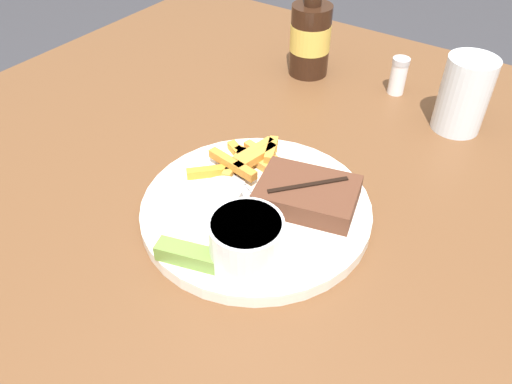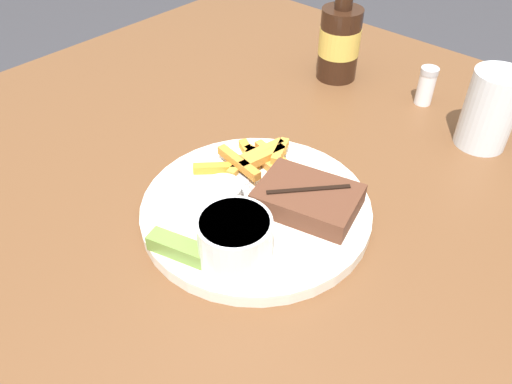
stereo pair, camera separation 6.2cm
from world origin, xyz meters
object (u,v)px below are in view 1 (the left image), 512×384
(steak_portion, at_px, (307,194))
(dipping_sauce_cup, at_px, (223,197))
(fork_utensil, at_px, (229,170))
(drinking_glass, at_px, (464,95))
(pickle_spear, at_px, (189,255))
(coleslaw_cup, at_px, (246,240))
(beer_bottle, at_px, (310,35))
(dinner_plate, at_px, (256,209))
(salt_shaker, at_px, (398,76))

(steak_portion, distance_m, dipping_sauce_cup, 0.11)
(fork_utensil, bearing_deg, drinking_glass, 82.38)
(steak_portion, bearing_deg, pickle_spear, -109.97)
(coleslaw_cup, distance_m, drinking_glass, 0.44)
(fork_utensil, relative_size, beer_bottle, 0.61)
(dinner_plate, xyz_separation_m, coleslaw_cup, (0.05, -0.08, 0.04))
(dinner_plate, relative_size, salt_shaker, 4.50)
(drinking_glass, bearing_deg, fork_utensil, -124.53)
(salt_shaker, bearing_deg, drinking_glass, -22.52)
(dinner_plate, xyz_separation_m, dipping_sauce_cup, (-0.03, -0.03, 0.03))
(coleslaw_cup, relative_size, fork_utensil, 0.66)
(steak_portion, bearing_deg, fork_utensil, -177.90)
(steak_portion, height_order, coleslaw_cup, coleslaw_cup)
(steak_portion, height_order, salt_shaker, salt_shaker)
(pickle_spear, bearing_deg, drinking_glass, 71.90)
(steak_portion, bearing_deg, dinner_plate, -142.70)
(coleslaw_cup, bearing_deg, fork_utensil, 133.77)
(dinner_plate, xyz_separation_m, fork_utensil, (-0.07, 0.03, 0.01))
(steak_portion, bearing_deg, dipping_sauce_cup, -140.58)
(dinner_plate, bearing_deg, steak_portion, 37.30)
(dipping_sauce_cup, bearing_deg, pickle_spear, -75.52)
(coleslaw_cup, relative_size, dipping_sauce_cup, 1.65)
(coleslaw_cup, xyz_separation_m, pickle_spear, (-0.05, -0.04, -0.02))
(coleslaw_cup, height_order, pickle_spear, coleslaw_cup)
(beer_bottle, height_order, drinking_glass, beer_bottle)
(beer_bottle, bearing_deg, fork_utensil, -78.09)
(coleslaw_cup, height_order, dipping_sauce_cup, coleslaw_cup)
(pickle_spear, relative_size, salt_shaker, 1.22)
(dipping_sauce_cup, bearing_deg, dinner_plate, 42.70)
(drinking_glass, xyz_separation_m, salt_shaker, (-0.12, 0.05, -0.03))
(beer_bottle, distance_m, salt_shaker, 0.17)
(pickle_spear, bearing_deg, salt_shaker, 86.52)
(coleslaw_cup, height_order, salt_shaker, coleslaw_cup)
(salt_shaker, bearing_deg, steak_portion, -85.73)
(pickle_spear, height_order, fork_utensil, pickle_spear)
(pickle_spear, distance_m, drinking_glass, 0.49)
(dipping_sauce_cup, relative_size, pickle_spear, 0.63)
(coleslaw_cup, bearing_deg, drinking_glass, 76.80)
(salt_shaker, bearing_deg, coleslaw_cup, -87.57)
(salt_shaker, bearing_deg, dipping_sauce_cup, -97.43)
(dipping_sauce_cup, relative_size, fork_utensil, 0.40)
(dinner_plate, bearing_deg, pickle_spear, -93.21)
(coleslaw_cup, bearing_deg, pickle_spear, -144.33)
(coleslaw_cup, distance_m, pickle_spear, 0.07)
(pickle_spear, distance_m, salt_shaker, 0.52)
(pickle_spear, xyz_separation_m, drinking_glass, (0.15, 0.47, 0.03))
(dinner_plate, distance_m, pickle_spear, 0.12)
(beer_bottle, distance_m, drinking_glass, 0.29)
(pickle_spear, bearing_deg, coleslaw_cup, 35.67)
(drinking_glass, bearing_deg, beer_bottle, 174.36)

